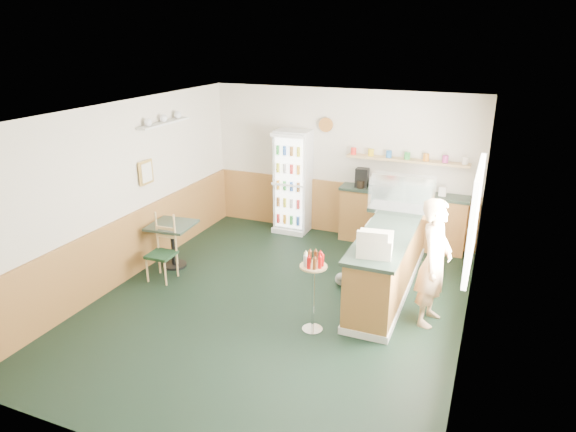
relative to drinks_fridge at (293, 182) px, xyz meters
The scene contains 13 objects.
ground 3.03m from the drinks_fridge, 72.48° to the right, with size 6.00×6.00×0.00m, color black.
room_envelope 2.18m from the drinks_fridge, 72.37° to the right, with size 5.04×6.02×2.72m.
service_counter 2.82m from the drinks_fridge, 36.96° to the right, with size 0.68×3.01×1.01m.
back_counter 2.10m from the drinks_fridge, ahead, with size 2.24×0.42×1.69m.
drinks_fridge is the anchor object (origin of this frame).
display_case 2.45m from the drinks_fridge, 24.16° to the right, with size 0.96×0.50×0.55m.
cash_register 3.52m from the drinks_fridge, 50.92° to the right, with size 0.42×0.44×0.24m, color beige.
shopkeeper 3.77m from the drinks_fridge, 39.31° to the right, with size 0.57×0.41×1.71m, color tan.
condiment_stand 3.55m from the drinks_fridge, 63.87° to the right, with size 0.34×0.34×1.07m.
newspaper_rack 2.39m from the drinks_fridge, 38.01° to the right, with size 0.09×0.45×0.71m.
cafe_table 2.57m from the drinks_fridge, 117.88° to the right, with size 0.73×0.73×0.74m.
cafe_chair 2.87m from the drinks_fridge, 112.46° to the right, with size 0.39×0.39×1.03m.
dog_doorstop 2.56m from the drinks_fridge, 50.24° to the right, with size 0.19×0.25×0.23m.
Camera 1 is at (2.59, -5.87, 3.65)m, focal length 32.00 mm.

